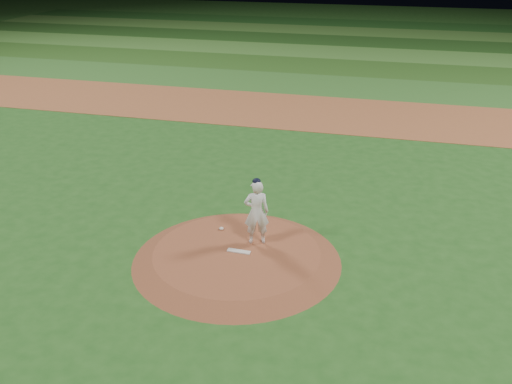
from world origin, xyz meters
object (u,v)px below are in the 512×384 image
pitchers_mound (237,256)px  rosin_bag (221,228)px  pitching_rubber (239,251)px  pitcher_on_mound (257,212)px

pitchers_mound → rosin_bag: rosin_bag is taller
pitchers_mound → rosin_bag: (-0.77, 1.08, 0.16)m
pitching_rubber → pitcher_on_mound: 1.14m
pitchers_mound → rosin_bag: 1.33m
rosin_bag → pitchers_mound: bearing=-54.4°
pitcher_on_mound → pitching_rubber: bearing=-117.6°
pitching_rubber → pitcher_on_mound: pitcher_on_mound is taller
rosin_bag → pitcher_on_mound: pitcher_on_mound is taller
pitchers_mound → pitcher_on_mound: (0.37, 0.63, 1.05)m
pitcher_on_mound → rosin_bag: bearing=158.7°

